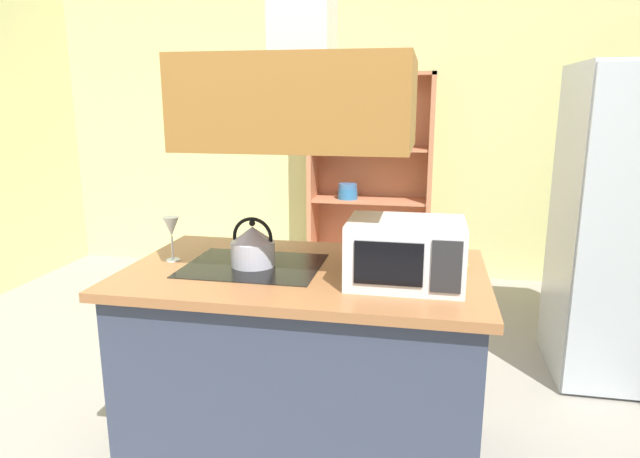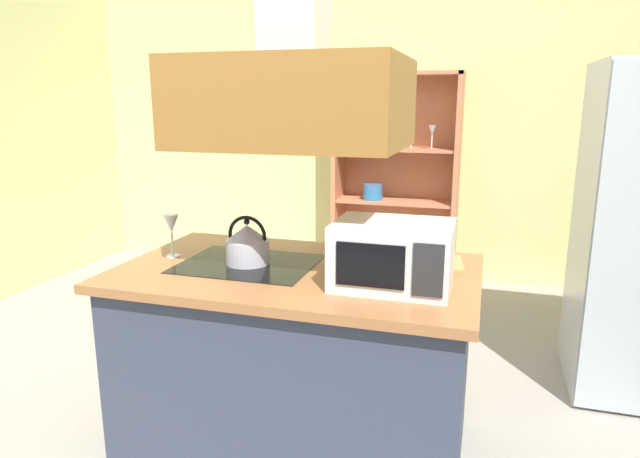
# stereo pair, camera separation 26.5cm
# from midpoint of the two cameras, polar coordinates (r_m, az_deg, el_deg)

# --- Properties ---
(ground_plane) EXTENTS (7.80, 7.80, 0.00)m
(ground_plane) POSITION_cam_midpoint_polar(r_m,az_deg,el_deg) (2.79, -6.95, -22.51)
(ground_plane) COLOR gray
(wall_back) EXTENTS (6.00, 0.12, 2.70)m
(wall_back) POSITION_cam_midpoint_polar(r_m,az_deg,el_deg) (5.21, 3.02, 10.14)
(wall_back) COLOR #D7D48A
(wall_back) RESTS_ON ground
(kitchen_island) EXTENTS (1.57, 0.95, 0.90)m
(kitchen_island) POSITION_cam_midpoint_polar(r_m,az_deg,el_deg) (2.60, -4.54, -13.59)
(kitchen_island) COLOR #323A4E
(kitchen_island) RESTS_ON ground
(range_hood) EXTENTS (0.90, 0.70, 1.27)m
(range_hood) POSITION_cam_midpoint_polar(r_m,az_deg,el_deg) (2.33, -5.12, 15.76)
(range_hood) COLOR #946029
(dish_cabinet) EXTENTS (1.09, 0.40, 1.86)m
(dish_cabinet) POSITION_cam_midpoint_polar(r_m,az_deg,el_deg) (5.04, 3.70, 3.96)
(dish_cabinet) COLOR #C17550
(dish_cabinet) RESTS_ON ground
(kettle) EXTENTS (0.20, 0.20, 0.22)m
(kettle) POSITION_cam_midpoint_polar(r_m,az_deg,el_deg) (2.48, -10.01, -1.75)
(kettle) COLOR #B7B7C8
(kettle) RESTS_ON kitchen_island
(cutting_board) EXTENTS (0.37, 0.28, 0.02)m
(cutting_board) POSITION_cam_midpoint_polar(r_m,az_deg,el_deg) (2.56, 8.14, -3.20)
(cutting_board) COLOR #A38C4D
(cutting_board) RESTS_ON kitchen_island
(microwave) EXTENTS (0.46, 0.35, 0.26)m
(microwave) POSITION_cam_midpoint_polar(r_m,az_deg,el_deg) (2.21, 5.47, -2.47)
(microwave) COLOR silver
(microwave) RESTS_ON kitchen_island
(wine_glass_on_counter) EXTENTS (0.08, 0.08, 0.21)m
(wine_glass_on_counter) POSITION_cam_midpoint_polar(r_m,az_deg,el_deg) (2.64, -17.92, 0.01)
(wine_glass_on_counter) COLOR silver
(wine_glass_on_counter) RESTS_ON kitchen_island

